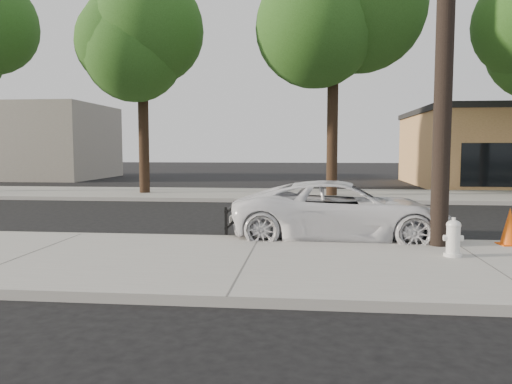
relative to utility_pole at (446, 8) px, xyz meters
The scene contains 11 objects.
ground 6.51m from the utility_pole, 143.13° to the left, with size 120.00×120.00×0.00m, color black.
near_sidewalk 6.07m from the utility_pole, 156.04° to the right, with size 90.00×4.40×0.15m, color gray.
far_sidewalk 12.64m from the utility_pole, 107.82° to the left, with size 90.00×5.00×0.15m, color gray.
curb_near 5.89m from the utility_pole, behind, with size 90.00×0.12×0.16m, color #9E9B93.
building_far 32.82m from the utility_pole, 136.11° to the left, with size 14.00×8.00×5.00m, color gray.
utility_pole is the anchor object (origin of this frame).
tree_b 14.37m from the utility_pole, 131.18° to the left, with size 4.34×4.20×8.45m.
tree_c 10.66m from the utility_pole, 97.63° to the left, with size 4.96×4.80×9.55m.
police_cruiser 4.56m from the utility_pole, 148.27° to the left, with size 2.22×4.80×1.34m, color white.
fire_hydrant 4.35m from the utility_pole, 90.38° to the right, with size 0.34×0.31×0.65m.
traffic_cone 4.42m from the utility_pole, ahead, with size 0.42×0.42×0.74m.
Camera 1 is at (1.03, -12.71, 2.05)m, focal length 35.00 mm.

